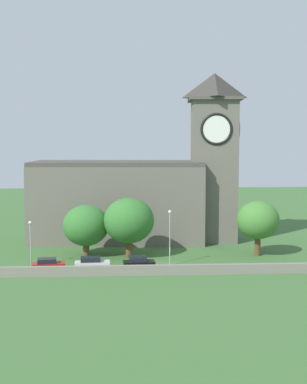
# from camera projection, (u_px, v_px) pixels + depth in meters

# --- Properties ---
(ground_plane) EXTENTS (200.00, 200.00, 0.00)m
(ground_plane) POSITION_uv_depth(u_px,v_px,m) (161.00, 244.00, 86.67)
(ground_plane) COLOR #3D6633
(church) EXTENTS (35.22, 14.22, 27.82)m
(church) POSITION_uv_depth(u_px,v_px,m) (142.00, 190.00, 89.19)
(church) COLOR #666056
(church) RESTS_ON ground
(quay_barrier) EXTENTS (43.73, 0.70, 1.27)m
(quay_barrier) POSITION_uv_depth(u_px,v_px,m) (172.00, 270.00, 66.83)
(quay_barrier) COLOR gray
(quay_barrier) RESTS_ON ground
(car_red) EXTENTS (4.45, 2.51, 1.68)m
(car_red) POSITION_uv_depth(u_px,v_px,m) (48.00, 265.00, 68.67)
(car_red) COLOR red
(car_red) RESTS_ON ground
(car_white) EXTENTS (4.64, 2.25, 1.68)m
(car_white) POSITION_uv_depth(u_px,v_px,m) (92.00, 263.00, 69.49)
(car_white) COLOR silver
(car_white) RESTS_ON ground
(car_black) EXTENTS (4.23, 2.50, 1.84)m
(car_black) POSITION_uv_depth(u_px,v_px,m) (139.00, 263.00, 69.31)
(car_black) COLOR black
(car_black) RESTS_ON ground
(streetlamp_west_end) EXTENTS (0.44, 0.44, 6.14)m
(streetlamp_west_end) POSITION_uv_depth(u_px,v_px,m) (30.00, 236.00, 70.97)
(streetlamp_west_end) COLOR #9EA0A5
(streetlamp_west_end) RESTS_ON ground
(streetlamp_west_mid) EXTENTS (0.44, 0.44, 7.56)m
(streetlamp_west_mid) POSITION_uv_depth(u_px,v_px,m) (170.00, 229.00, 71.21)
(streetlamp_west_mid) COLOR #9EA0A5
(streetlamp_west_mid) RESTS_ON ground
(tree_riverside_east) EXTENTS (7.27, 7.27, 8.65)m
(tree_riverside_east) POSITION_uv_depth(u_px,v_px,m) (129.00, 221.00, 76.27)
(tree_riverside_east) COLOR brown
(tree_riverside_east) RESTS_ON ground
(tree_riverside_west) EXTENTS (6.20, 6.20, 8.05)m
(tree_riverside_west) POSITION_uv_depth(u_px,v_px,m) (258.00, 220.00, 77.48)
(tree_riverside_west) COLOR brown
(tree_riverside_west) RESTS_ON ground
(tree_by_tower) EXTENTS (6.65, 6.65, 7.53)m
(tree_by_tower) POSITION_uv_depth(u_px,v_px,m) (86.00, 226.00, 77.14)
(tree_by_tower) COLOR brown
(tree_by_tower) RESTS_ON ground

